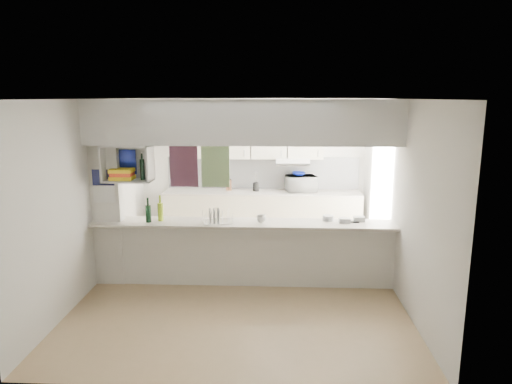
# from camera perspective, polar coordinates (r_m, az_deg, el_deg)

# --- Properties ---
(floor) EXTENTS (4.80, 4.80, 0.00)m
(floor) POSITION_cam_1_polar(r_m,az_deg,el_deg) (6.66, -1.61, -11.42)
(floor) COLOR tan
(floor) RESTS_ON ground
(ceiling) EXTENTS (4.80, 4.80, 0.00)m
(ceiling) POSITION_cam_1_polar(r_m,az_deg,el_deg) (6.12, -1.75, 11.56)
(ceiling) COLOR white
(ceiling) RESTS_ON wall_back
(wall_back) EXTENTS (4.20, 0.00, 4.20)m
(wall_back) POSITION_cam_1_polar(r_m,az_deg,el_deg) (8.62, -0.47, 2.95)
(wall_back) COLOR silver
(wall_back) RESTS_ON floor
(wall_left) EXTENTS (0.00, 4.80, 4.80)m
(wall_left) POSITION_cam_1_polar(r_m,az_deg,el_deg) (6.75, -19.74, -0.22)
(wall_left) COLOR silver
(wall_left) RESTS_ON floor
(wall_right) EXTENTS (0.00, 4.80, 4.80)m
(wall_right) POSITION_cam_1_polar(r_m,az_deg,el_deg) (6.46, 17.25, -0.58)
(wall_right) COLOR silver
(wall_right) RESTS_ON floor
(servery_partition) EXTENTS (4.20, 0.50, 2.60)m
(servery_partition) POSITION_cam_1_polar(r_m,az_deg,el_deg) (6.21, -3.29, 2.84)
(servery_partition) COLOR silver
(servery_partition) RESTS_ON floor
(cubby_shelf) EXTENTS (0.65, 0.35, 0.50)m
(cubby_shelf) POSITION_cam_1_polar(r_m,az_deg,el_deg) (6.44, -15.80, 3.19)
(cubby_shelf) COLOR white
(cubby_shelf) RESTS_ON bulkhead
(kitchen_run) EXTENTS (3.60, 0.63, 2.24)m
(kitchen_run) POSITION_cam_1_polar(r_m,az_deg,el_deg) (8.44, 0.52, -0.51)
(kitchen_run) COLOR beige
(kitchen_run) RESTS_ON floor
(microwave) EXTENTS (0.60, 0.47, 0.29)m
(microwave) POSITION_cam_1_polar(r_m,az_deg,el_deg) (8.40, 5.67, 1.05)
(microwave) COLOR white
(microwave) RESTS_ON bench_top
(bowl) EXTENTS (0.25, 0.25, 0.06)m
(bowl) POSITION_cam_1_polar(r_m,az_deg,el_deg) (8.41, 5.35, 2.28)
(bowl) COLOR navy
(bowl) RESTS_ON microwave
(dish_rack) EXTENTS (0.46, 0.39, 0.21)m
(dish_rack) POSITION_cam_1_polar(r_m,az_deg,el_deg) (6.34, -4.91, -3.05)
(dish_rack) COLOR silver
(dish_rack) RESTS_ON breakfast_bar
(cup) EXTENTS (0.16, 0.16, 0.10)m
(cup) POSITION_cam_1_polar(r_m,az_deg,el_deg) (6.27, 0.65, -3.35)
(cup) COLOR white
(cup) RESTS_ON dish_rack
(wine_bottles) EXTENTS (0.23, 0.16, 0.37)m
(wine_bottles) POSITION_cam_1_polar(r_m,az_deg,el_deg) (6.50, -12.56, -2.46)
(wine_bottles) COLOR black
(wine_bottles) RESTS_ON breakfast_bar
(plastic_tubs) EXTENTS (0.59, 0.23, 0.08)m
(plastic_tubs) POSITION_cam_1_polar(r_m,az_deg,el_deg) (6.48, 10.63, -3.34)
(plastic_tubs) COLOR silver
(plastic_tubs) RESTS_ON breakfast_bar
(utensil_jar) EXTENTS (0.11, 0.11, 0.15)m
(utensil_jar) POSITION_cam_1_polar(r_m,az_deg,el_deg) (8.42, -0.03, 0.65)
(utensil_jar) COLOR black
(utensil_jar) RESTS_ON bench_top
(knife_block) EXTENTS (0.11, 0.10, 0.20)m
(knife_block) POSITION_cam_1_polar(r_m,az_deg,el_deg) (8.49, -3.43, 0.88)
(knife_block) COLOR brown
(knife_block) RESTS_ON bench_top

